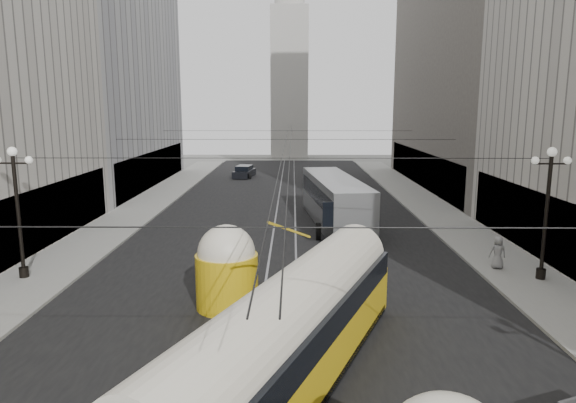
{
  "coord_description": "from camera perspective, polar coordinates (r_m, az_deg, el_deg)",
  "views": [
    {
      "loc": [
        0.56,
        -5.91,
        8.36
      ],
      "look_at": [
        0.35,
        16.12,
        4.29
      ],
      "focal_mm": 32.0,
      "sensor_mm": 36.0,
      "label": 1
    }
  ],
  "objects": [
    {
      "name": "lamppost_right_mid",
      "position": [
        27.17,
        26.84,
        -0.44
      ],
      "size": [
        1.86,
        0.44,
        6.37
      ],
      "color": "black",
      "rests_on": "sidewalk_right"
    },
    {
      "name": "sidewalk_left",
      "position": [
        44.53,
        -15.86,
        -0.65
      ],
      "size": [
        4.0,
        72.0,
        0.15
      ],
      "primitive_type": "cube",
      "color": "gray",
      "rests_on": "ground"
    },
    {
      "name": "catenary",
      "position": [
        37.49,
        -0.14,
        6.69
      ],
      "size": [
        25.0,
        72.0,
        0.23
      ],
      "color": "black",
      "rests_on": "ground"
    },
    {
      "name": "sedan_dark_far",
      "position": [
        62.03,
        -4.88,
        3.29
      ],
      "size": [
        2.55,
        4.76,
        1.43
      ],
      "color": "black",
      "rests_on": "ground"
    },
    {
      "name": "building_left_far",
      "position": [
        58.0,
        -21.04,
        15.69
      ],
      "size": [
        12.6,
        28.6,
        28.6
      ],
      "color": "#999999",
      "rests_on": "ground"
    },
    {
      "name": "city_bus",
      "position": [
        36.9,
        5.22,
        0.28
      ],
      "size": [
        4.28,
        13.57,
        3.38
      ],
      "color": "gray",
      "rests_on": "ground"
    },
    {
      "name": "sidewalk_right",
      "position": [
        44.23,
        15.52,
        -0.71
      ],
      "size": [
        4.0,
        72.0,
        0.15
      ],
      "primitive_type": "cube",
      "color": "gray",
      "rests_on": "ground"
    },
    {
      "name": "distant_tower",
      "position": [
        86.17,
        0.17,
        14.87
      ],
      "size": [
        6.0,
        6.0,
        31.36
      ],
      "color": "#B2AFA8",
      "rests_on": "ground"
    },
    {
      "name": "road",
      "position": [
        39.31,
        -0.29,
        -1.8
      ],
      "size": [
        20.0,
        85.0,
        0.02
      ],
      "primitive_type": "cube",
      "color": "black",
      "rests_on": "ground"
    },
    {
      "name": "rail_left",
      "position": [
        39.33,
        -1.38,
        -1.8
      ],
      "size": [
        0.12,
        85.0,
        0.04
      ],
      "primitive_type": "cube",
      "color": "gray",
      "rests_on": "ground"
    },
    {
      "name": "pedestrian_sidewalk_right",
      "position": [
        28.59,
        22.29,
        -5.25
      ],
      "size": [
        0.85,
        0.54,
        1.7
      ],
      "primitive_type": "imported",
      "rotation": [
        0.0,
        0.0,
        3.1
      ],
      "color": "gray",
      "rests_on": "sidewalk_right"
    },
    {
      "name": "building_right_far",
      "position": [
        57.86,
        21.21,
        17.69
      ],
      "size": [
        12.6,
        32.6,
        32.6
      ],
      "color": "#514C47",
      "rests_on": "ground"
    },
    {
      "name": "sedan_white_far",
      "position": [
        52.9,
        3.72,
        2.15
      ],
      "size": [
        3.4,
        5.41,
        1.59
      ],
      "color": "white",
      "rests_on": "ground"
    },
    {
      "name": "lamppost_left_mid",
      "position": [
        27.68,
        -27.86,
        -0.35
      ],
      "size": [
        1.86,
        0.44,
        6.37
      ],
      "color": "black",
      "rests_on": "sidewalk_left"
    },
    {
      "name": "streetcar",
      "position": [
        15.6,
        0.29,
        -14.51
      ],
      "size": [
        8.01,
        15.39,
        3.62
      ],
      "color": "gold",
      "rests_on": "ground"
    },
    {
      "name": "rail_right",
      "position": [
        39.31,
        0.8,
        -1.8
      ],
      "size": [
        0.12,
        85.0,
        0.04
      ],
      "primitive_type": "cube",
      "color": "gray",
      "rests_on": "ground"
    }
  ]
}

